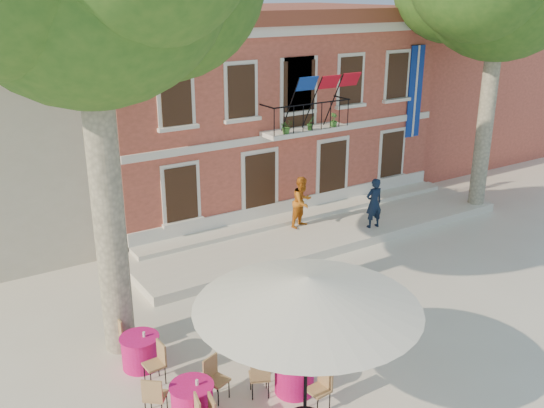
{
  "coord_description": "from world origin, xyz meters",
  "views": [
    {
      "loc": [
        -10.14,
        -11.24,
        8.17
      ],
      "look_at": [
        -0.69,
        3.5,
        1.92
      ],
      "focal_mm": 40.0,
      "sensor_mm": 36.0,
      "label": 1
    }
  ],
  "objects_px": {
    "cafe_table_2": "(192,400)",
    "pedestrian_navy": "(374,203)",
    "cafe_table_3": "(140,350)",
    "pedestrian_orange": "(302,202)",
    "cafe_table_1": "(294,374)",
    "patio_umbrella": "(307,293)"
  },
  "relations": [
    {
      "from": "pedestrian_navy",
      "to": "cafe_table_3",
      "type": "height_order",
      "value": "pedestrian_navy"
    },
    {
      "from": "cafe_table_2",
      "to": "pedestrian_navy",
      "type": "bearing_deg",
      "value": 29.32
    },
    {
      "from": "pedestrian_orange",
      "to": "pedestrian_navy",
      "type": "bearing_deg",
      "value": -50.7
    },
    {
      "from": "patio_umbrella",
      "to": "cafe_table_2",
      "type": "distance_m",
      "value": 3.32
    },
    {
      "from": "pedestrian_orange",
      "to": "cafe_table_3",
      "type": "bearing_deg",
      "value": -166.24
    },
    {
      "from": "patio_umbrella",
      "to": "cafe_table_3",
      "type": "xyz_separation_m",
      "value": [
        -2.08,
        3.52,
        -2.45
      ]
    },
    {
      "from": "pedestrian_navy",
      "to": "cafe_table_1",
      "type": "relative_size",
      "value": 0.95
    },
    {
      "from": "pedestrian_navy",
      "to": "cafe_table_2",
      "type": "distance_m",
      "value": 10.91
    },
    {
      "from": "pedestrian_orange",
      "to": "cafe_table_3",
      "type": "height_order",
      "value": "pedestrian_orange"
    },
    {
      "from": "cafe_table_2",
      "to": "patio_umbrella",
      "type": "bearing_deg",
      "value": -34.76
    },
    {
      "from": "pedestrian_orange",
      "to": "patio_umbrella",
      "type": "bearing_deg",
      "value": -141.47
    },
    {
      "from": "patio_umbrella",
      "to": "cafe_table_1",
      "type": "distance_m",
      "value": 2.63
    },
    {
      "from": "patio_umbrella",
      "to": "cafe_table_1",
      "type": "xyz_separation_m",
      "value": [
        0.36,
        0.89,
        -2.44
      ]
    },
    {
      "from": "pedestrian_orange",
      "to": "cafe_table_2",
      "type": "distance_m",
      "value": 10.06
    },
    {
      "from": "cafe_table_3",
      "to": "cafe_table_1",
      "type": "bearing_deg",
      "value": -47.26
    },
    {
      "from": "pedestrian_orange",
      "to": "cafe_table_3",
      "type": "xyz_separation_m",
      "value": [
        -7.67,
        -4.48,
        -0.78
      ]
    },
    {
      "from": "pedestrian_navy",
      "to": "cafe_table_1",
      "type": "distance_m",
      "value": 9.29
    },
    {
      "from": "pedestrian_orange",
      "to": "cafe_table_2",
      "type": "xyz_separation_m",
      "value": [
        -7.44,
        -6.72,
        -0.77
      ]
    },
    {
      "from": "patio_umbrella",
      "to": "pedestrian_orange",
      "type": "relative_size",
      "value": 2.39
    },
    {
      "from": "patio_umbrella",
      "to": "cafe_table_3",
      "type": "relative_size",
      "value": 2.22
    },
    {
      "from": "pedestrian_orange",
      "to": "cafe_table_1",
      "type": "xyz_separation_m",
      "value": [
        -5.24,
        -7.11,
        -0.77
      ]
    },
    {
      "from": "cafe_table_3",
      "to": "cafe_table_2",
      "type": "bearing_deg",
      "value": -84.23
    }
  ]
}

